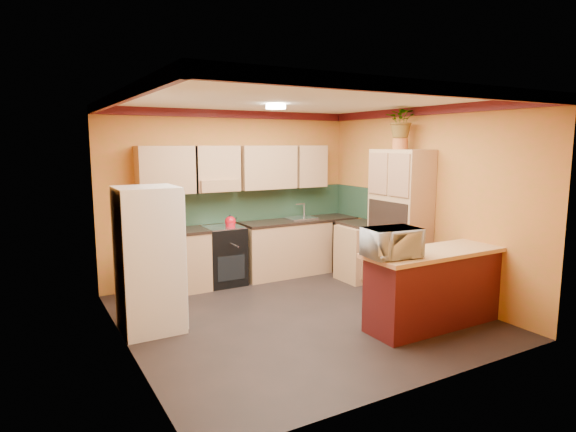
# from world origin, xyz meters

# --- Properties ---
(room_shell) EXTENTS (4.24, 4.24, 2.72)m
(room_shell) POSITION_xyz_m (0.02, 0.28, 2.09)
(room_shell) COLOR black
(room_shell) RESTS_ON ground
(base_cabinets_back) EXTENTS (3.65, 0.60, 0.88)m
(base_cabinets_back) POSITION_xyz_m (0.34, 1.80, 0.44)
(base_cabinets_back) COLOR #AF7A5C
(base_cabinets_back) RESTS_ON ground
(countertop_back) EXTENTS (3.65, 0.62, 0.04)m
(countertop_back) POSITION_xyz_m (0.34, 1.80, 0.90)
(countertop_back) COLOR black
(countertop_back) RESTS_ON base_cabinets_back
(stove) EXTENTS (0.58, 0.58, 0.91)m
(stove) POSITION_xyz_m (-0.29, 1.80, 0.46)
(stove) COLOR black
(stove) RESTS_ON ground
(kettle) EXTENTS (0.18, 0.18, 0.18)m
(kettle) POSITION_xyz_m (-0.19, 1.75, 1.00)
(kettle) COLOR #A90B16
(kettle) RESTS_ON stove
(sink) EXTENTS (0.48, 0.40, 0.03)m
(sink) POSITION_xyz_m (1.11, 1.80, 0.94)
(sink) COLOR silver
(sink) RESTS_ON countertop_back
(base_cabinets_right) EXTENTS (0.60, 0.80, 0.88)m
(base_cabinets_right) POSITION_xyz_m (1.80, 0.94, 0.44)
(base_cabinets_right) COLOR #AF7A5C
(base_cabinets_right) RESTS_ON ground
(countertop_right) EXTENTS (0.62, 0.80, 0.04)m
(countertop_right) POSITION_xyz_m (1.80, 0.94, 0.90)
(countertop_right) COLOR black
(countertop_right) RESTS_ON base_cabinets_right
(fridge) EXTENTS (0.68, 0.66, 1.70)m
(fridge) POSITION_xyz_m (-1.75, 0.47, 0.85)
(fridge) COLOR silver
(fridge) RESTS_ON ground
(pantry) EXTENTS (0.48, 0.90, 2.10)m
(pantry) POSITION_xyz_m (1.85, 0.20, 1.05)
(pantry) COLOR #AF7A5C
(pantry) RESTS_ON ground
(fern_pot) EXTENTS (0.22, 0.22, 0.16)m
(fern_pot) POSITION_xyz_m (1.85, 0.25, 2.18)
(fern_pot) COLOR #B05B2A
(fern_pot) RESTS_ON pantry
(fern) EXTENTS (0.57, 0.53, 0.51)m
(fern) POSITION_xyz_m (1.85, 0.25, 2.52)
(fern) COLOR #AF7A5C
(fern) RESTS_ON fern_pot
(breakfast_bar) EXTENTS (1.80, 0.55, 0.88)m
(breakfast_bar) POSITION_xyz_m (1.28, -1.08, 0.44)
(breakfast_bar) COLOR #521316
(breakfast_bar) RESTS_ON ground
(bar_top) EXTENTS (1.90, 0.65, 0.05)m
(bar_top) POSITION_xyz_m (1.28, -1.08, 0.91)
(bar_top) COLOR tan
(bar_top) RESTS_ON breakfast_bar
(microwave) EXTENTS (0.64, 0.47, 0.33)m
(microwave) POSITION_xyz_m (0.55, -1.08, 1.09)
(microwave) COLOR silver
(microwave) RESTS_ON bar_top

